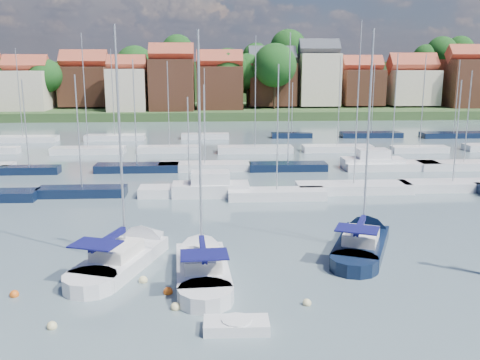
{
  "coord_description": "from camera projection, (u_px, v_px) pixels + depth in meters",
  "views": [
    {
      "loc": [
        -5.31,
        -27.88,
        12.13
      ],
      "look_at": [
        -2.94,
        14.0,
        2.79
      ],
      "focal_mm": 40.0,
      "sensor_mm": 36.0,
      "label": 1
    }
  ],
  "objects": [
    {
      "name": "sailboat_centre",
      "position": [
        201.0,
        263.0,
        31.92
      ],
      "size": [
        3.59,
        11.17,
        14.99
      ],
      "rotation": [
        0.0,
        0.0,
        1.63
      ],
      "color": "silver",
      "rests_on": "ground"
    },
    {
      "name": "buoy_b",
      "position": [
        176.0,
        309.0,
        26.73
      ],
      "size": [
        0.5,
        0.5,
        0.5
      ],
      "primitive_type": "sphere",
      "color": "beige",
      "rests_on": "ground"
    },
    {
      "name": "far_shore_town",
      "position": [
        235.0,
        87.0,
        158.51
      ],
      "size": [
        212.46,
        90.0,
        22.27
      ],
      "color": "#314723",
      "rests_on": "ground"
    },
    {
      "name": "sailboat_left",
      "position": [
        132.0,
        253.0,
        33.54
      ],
      "size": [
        6.51,
        11.69,
        15.4
      ],
      "rotation": [
        0.0,
        0.0,
        1.24
      ],
      "color": "silver",
      "rests_on": "ground"
    },
    {
      "name": "marina_field",
      "position": [
        270.0,
        161.0,
        64.36
      ],
      "size": [
        79.62,
        41.41,
        15.93
      ],
      "color": "silver",
      "rests_on": "ground"
    },
    {
      "name": "ground",
      "position": [
        251.0,
        157.0,
        69.08
      ],
      "size": [
        260.0,
        260.0,
        0.0
      ],
      "primitive_type": "plane",
      "color": "#4E616A",
      "rests_on": "ground"
    },
    {
      "name": "buoy_g",
      "position": [
        52.0,
        328.0,
        24.82
      ],
      "size": [
        0.48,
        0.48,
        0.48
      ],
      "primitive_type": "sphere",
      "color": "beige",
      "rests_on": "ground"
    },
    {
      "name": "tender",
      "position": [
        236.0,
        325.0,
        24.56
      ],
      "size": [
        3.04,
        1.46,
        0.65
      ],
      "rotation": [
        0.0,
        0.0,
        -0.02
      ],
      "color": "silver",
      "rests_on": "ground"
    },
    {
      "name": "sailboat_navy",
      "position": [
        364.0,
        240.0,
        35.95
      ],
      "size": [
        6.99,
        11.27,
        15.28
      ],
      "rotation": [
        0.0,
        0.0,
        1.17
      ],
      "color": "black",
      "rests_on": "ground"
    },
    {
      "name": "buoy_d",
      "position": [
        307.0,
        305.0,
        27.2
      ],
      "size": [
        0.45,
        0.45,
        0.45
      ],
      "primitive_type": "sphere",
      "color": "beige",
      "rests_on": "ground"
    },
    {
      "name": "buoy_h",
      "position": [
        143.0,
        282.0,
        30.02
      ],
      "size": [
        0.5,
        0.5,
        0.5
      ],
      "primitive_type": "sphere",
      "color": "beige",
      "rests_on": "ground"
    },
    {
      "name": "buoy_a",
      "position": [
        14.0,
        296.0,
        28.19
      ],
      "size": [
        0.48,
        0.48,
        0.48
      ],
      "primitive_type": "sphere",
      "color": "#D85914",
      "rests_on": "ground"
    },
    {
      "name": "buoy_c",
      "position": [
        168.0,
        293.0,
        28.55
      ],
      "size": [
        0.52,
        0.52,
        0.52
      ],
      "primitive_type": "sphere",
      "color": "#D85914",
      "rests_on": "ground"
    },
    {
      "name": "buoy_e",
      "position": [
        367.0,
        237.0,
        37.68
      ],
      "size": [
        0.46,
        0.46,
        0.46
      ],
      "primitive_type": "sphere",
      "color": "#D85914",
      "rests_on": "ground"
    }
  ]
}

